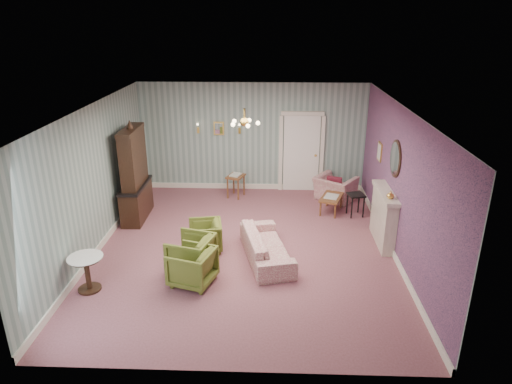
{
  "coord_description": "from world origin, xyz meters",
  "views": [
    {
      "loc": [
        0.53,
        -8.37,
        4.51
      ],
      "look_at": [
        0.2,
        0.4,
        1.1
      ],
      "focal_mm": 32.11,
      "sensor_mm": 36.0,
      "label": 1
    }
  ],
  "objects_px": {
    "dresser": "(134,172)",
    "coffee_table": "(331,204)",
    "olive_chair_a": "(192,265)",
    "side_table_black": "(355,205)",
    "olive_chair_b": "(191,252)",
    "olive_chair_c": "(205,234)",
    "wingback_chair": "(335,184)",
    "pedestal_table": "(87,273)",
    "fireplace": "(384,217)",
    "sofa_chintz": "(267,242)"
  },
  "relations": [
    {
      "from": "olive_chair_b",
      "to": "coffee_table",
      "type": "height_order",
      "value": "olive_chair_b"
    },
    {
      "from": "fireplace",
      "to": "pedestal_table",
      "type": "distance_m",
      "value": 5.87
    },
    {
      "from": "olive_chair_b",
      "to": "coffee_table",
      "type": "relative_size",
      "value": 0.97
    },
    {
      "from": "side_table_black",
      "to": "pedestal_table",
      "type": "distance_m",
      "value": 6.17
    },
    {
      "from": "fireplace",
      "to": "coffee_table",
      "type": "xyz_separation_m",
      "value": [
        -0.89,
        1.56,
        -0.38
      ]
    },
    {
      "from": "olive_chair_c",
      "to": "pedestal_table",
      "type": "height_order",
      "value": "olive_chair_c"
    },
    {
      "from": "wingback_chair",
      "to": "fireplace",
      "type": "distance_m",
      "value": 2.49
    },
    {
      "from": "olive_chair_b",
      "to": "side_table_black",
      "type": "relative_size",
      "value": 1.4
    },
    {
      "from": "olive_chair_c",
      "to": "pedestal_table",
      "type": "bearing_deg",
      "value": -59.07
    },
    {
      "from": "olive_chair_a",
      "to": "side_table_black",
      "type": "relative_size",
      "value": 1.34
    },
    {
      "from": "side_table_black",
      "to": "olive_chair_a",
      "type": "bearing_deg",
      "value": -137.67
    },
    {
      "from": "fireplace",
      "to": "dresser",
      "type": "bearing_deg",
      "value": 169.11
    },
    {
      "from": "olive_chair_b",
      "to": "side_table_black",
      "type": "distance_m",
      "value": 4.38
    },
    {
      "from": "olive_chair_a",
      "to": "coffee_table",
      "type": "height_order",
      "value": "olive_chair_a"
    },
    {
      "from": "wingback_chair",
      "to": "olive_chair_a",
      "type": "bearing_deg",
      "value": 89.86
    },
    {
      "from": "dresser",
      "to": "side_table_black",
      "type": "relative_size",
      "value": 4.15
    },
    {
      "from": "wingback_chair",
      "to": "fireplace",
      "type": "xyz_separation_m",
      "value": [
        0.69,
        -2.39,
        0.16
      ]
    },
    {
      "from": "side_table_black",
      "to": "pedestal_table",
      "type": "bearing_deg",
      "value": -146.9
    },
    {
      "from": "sofa_chintz",
      "to": "olive_chair_a",
      "type": "bearing_deg",
      "value": 112.18
    },
    {
      "from": "olive_chair_c",
      "to": "side_table_black",
      "type": "height_order",
      "value": "olive_chair_c"
    },
    {
      "from": "olive_chair_c",
      "to": "fireplace",
      "type": "height_order",
      "value": "fireplace"
    },
    {
      "from": "dresser",
      "to": "fireplace",
      "type": "bearing_deg",
      "value": -11.75
    },
    {
      "from": "side_table_black",
      "to": "fireplace",
      "type": "bearing_deg",
      "value": -75.99
    },
    {
      "from": "olive_chair_b",
      "to": "dresser",
      "type": "distance_m",
      "value": 2.99
    },
    {
      "from": "dresser",
      "to": "pedestal_table",
      "type": "bearing_deg",
      "value": -90.86
    },
    {
      "from": "olive_chair_c",
      "to": "wingback_chair",
      "type": "distance_m",
      "value": 4.12
    },
    {
      "from": "olive_chair_a",
      "to": "sofa_chintz",
      "type": "distance_m",
      "value": 1.61
    },
    {
      "from": "sofa_chintz",
      "to": "pedestal_table",
      "type": "relative_size",
      "value": 2.89
    },
    {
      "from": "fireplace",
      "to": "coffee_table",
      "type": "bearing_deg",
      "value": 119.69
    },
    {
      "from": "fireplace",
      "to": "side_table_black",
      "type": "distance_m",
      "value": 1.43
    },
    {
      "from": "sofa_chintz",
      "to": "wingback_chair",
      "type": "distance_m",
      "value": 3.62
    },
    {
      "from": "olive_chair_a",
      "to": "wingback_chair",
      "type": "height_order",
      "value": "wingback_chair"
    },
    {
      "from": "olive_chair_c",
      "to": "fireplace",
      "type": "distance_m",
      "value": 3.72
    },
    {
      "from": "wingback_chair",
      "to": "pedestal_table",
      "type": "distance_m",
      "value": 6.52
    },
    {
      "from": "olive_chair_a",
      "to": "wingback_chair",
      "type": "bearing_deg",
      "value": 161.07
    },
    {
      "from": "olive_chair_b",
      "to": "fireplace",
      "type": "distance_m",
      "value": 4.04
    },
    {
      "from": "olive_chair_c",
      "to": "wingback_chair",
      "type": "xyz_separation_m",
      "value": [
        2.99,
        2.84,
        0.08
      ]
    },
    {
      "from": "olive_chair_a",
      "to": "olive_chair_c",
      "type": "distance_m",
      "value": 1.29
    },
    {
      "from": "olive_chair_a",
      "to": "dresser",
      "type": "bearing_deg",
      "value": -130.07
    },
    {
      "from": "olive_chair_a",
      "to": "olive_chair_c",
      "type": "height_order",
      "value": "olive_chair_a"
    },
    {
      "from": "wingback_chair",
      "to": "fireplace",
      "type": "bearing_deg",
      "value": 142.47
    },
    {
      "from": "wingback_chair",
      "to": "olive_chair_b",
      "type": "bearing_deg",
      "value": 85.81
    },
    {
      "from": "dresser",
      "to": "coffee_table",
      "type": "distance_m",
      "value": 4.74
    },
    {
      "from": "olive_chair_a",
      "to": "dresser",
      "type": "relative_size",
      "value": 0.32
    },
    {
      "from": "olive_chair_c",
      "to": "dresser",
      "type": "height_order",
      "value": "dresser"
    },
    {
      "from": "olive_chair_b",
      "to": "pedestal_table",
      "type": "distance_m",
      "value": 1.84
    },
    {
      "from": "coffee_table",
      "to": "pedestal_table",
      "type": "height_order",
      "value": "pedestal_table"
    },
    {
      "from": "olive_chair_b",
      "to": "olive_chair_c",
      "type": "xyz_separation_m",
      "value": [
        0.14,
        0.84,
        -0.05
      ]
    },
    {
      "from": "coffee_table",
      "to": "pedestal_table",
      "type": "relative_size",
      "value": 1.22
    },
    {
      "from": "dresser",
      "to": "coffee_table",
      "type": "height_order",
      "value": "dresser"
    }
  ]
}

